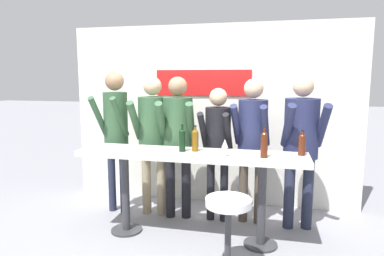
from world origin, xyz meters
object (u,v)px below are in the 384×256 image
object	(u,v)px
person_center_left	(178,132)
tasting_table	(190,166)
wine_bottle_1	(195,139)
person_center	(218,139)
person_center_right	(252,135)
wine_bottle_0	(182,139)
wine_bottle_3	(264,143)
wine_bottle_2	(302,143)
wine_glass_0	(225,144)
bar_stool	(228,223)
person_right	(301,136)
person_far_left	(115,124)
person_left	(153,130)

from	to	relation	value
person_center_left	tasting_table	bearing A→B (deg)	-69.01
person_center_left	wine_bottle_1	distance (m)	0.58
person_center	person_center_right	size ratio (longest dim) A/B	0.94
wine_bottle_0	wine_bottle_3	xyz separation A→B (m)	(0.87, -0.09, 0.01)
person_center_left	wine_bottle_2	world-z (taller)	person_center_left
wine_bottle_1	wine_bottle_0	bearing A→B (deg)	-159.43
wine_bottle_0	wine_glass_0	distance (m)	0.49
bar_stool	person_right	distance (m)	1.47
person_right	wine_glass_0	size ratio (longest dim) A/B	10.18
wine_bottle_0	wine_bottle_3	size ratio (longest dim) A/B	0.93
person_center_left	wine_bottle_2	distance (m)	1.51
person_far_left	person_center_right	world-z (taller)	person_far_left
wine_bottle_3	wine_glass_0	xyz separation A→B (m)	(-0.39, -0.03, -0.02)
wine_bottle_0	wine_bottle_1	distance (m)	0.14
person_right	wine_bottle_3	bearing A→B (deg)	-131.36
bar_stool	wine_bottle_3	bearing A→B (deg)	59.86
bar_stool	person_right	xyz separation A→B (m)	(0.69, 1.13, 0.64)
wine_glass_0	person_left	bearing A→B (deg)	146.08
person_far_left	person_center_left	xyz separation A→B (m)	(0.84, -0.01, -0.07)
bar_stool	person_center	size ratio (longest dim) A/B	0.43
bar_stool	person_center_right	size ratio (longest dim) A/B	0.40
person_center	wine_bottle_1	xyz separation A→B (m)	(-0.17, -0.50, 0.08)
person_right	wine_bottle_0	size ratio (longest dim) A/B	6.03
bar_stool	wine_glass_0	size ratio (longest dim) A/B	4.01
bar_stool	person_far_left	world-z (taller)	person_far_left
wine_bottle_0	wine_bottle_2	bearing A→B (deg)	4.72
tasting_table	person_center_left	xyz separation A→B (m)	(-0.29, 0.53, 0.29)
person_far_left	wine_bottle_3	xyz separation A→B (m)	(1.91, -0.63, -0.05)
person_center	wine_bottle_0	xyz separation A→B (m)	(-0.30, -0.55, 0.08)
person_far_left	person_center_right	xyz separation A→B (m)	(1.76, 0.04, -0.08)
wine_bottle_1	wine_bottle_2	size ratio (longest dim) A/B	1.07
person_far_left	wine_bottle_2	size ratio (longest dim) A/B	6.95
person_center	person_center_left	bearing A→B (deg)	-174.81
person_center_left	person_center_right	xyz separation A→B (m)	(0.91, 0.05, -0.01)
wine_bottle_2	wine_glass_0	distance (m)	0.80
wine_bottle_2	person_center_left	bearing A→B (deg)	163.50
tasting_table	person_left	distance (m)	0.90
person_center_left	person_right	world-z (taller)	person_right
wine_bottle_2	wine_bottle_0	bearing A→B (deg)	-175.28
bar_stool	wine_bottle_3	xyz separation A→B (m)	(0.29, 0.50, 0.66)
person_right	wine_bottle_1	xyz separation A→B (m)	(-1.14, -0.49, 0.00)
person_center	wine_bottle_1	world-z (taller)	person_center
tasting_table	person_center	world-z (taller)	person_center
person_center	wine_bottle_3	world-z (taller)	person_center
bar_stool	wine_glass_0	xyz separation A→B (m)	(-0.10, 0.47, 0.64)
wine_glass_0	person_center_left	bearing A→B (deg)	136.31
person_far_left	person_center	distance (m)	1.35
wine_bottle_1	wine_glass_0	size ratio (longest dim) A/B	1.61
wine_glass_0	person_right	bearing A→B (deg)	39.47
person_far_left	wine_glass_0	world-z (taller)	person_far_left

